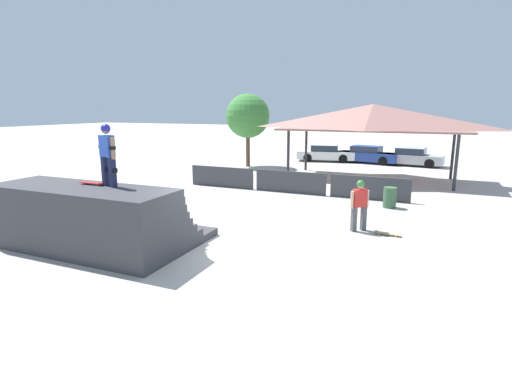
{
  "coord_description": "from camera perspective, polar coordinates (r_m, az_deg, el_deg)",
  "views": [
    {
      "loc": [
        5.11,
        -9.6,
        4.03
      ],
      "look_at": [
        -0.52,
        3.49,
        1.03
      ],
      "focal_mm": 28.0,
      "sensor_mm": 36.0,
      "label": 1
    }
  ],
  "objects": [
    {
      "name": "parked_car_silver",
      "position": [
        30.64,
        21.35,
        4.66
      ],
      "size": [
        4.34,
        2.24,
        1.27
      ],
      "rotation": [
        0.0,
        0.0,
        -0.12
      ],
      "color": "#A8AAAF",
      "rests_on": "ground"
    },
    {
      "name": "parked_car_white",
      "position": [
        31.4,
        9.91,
        5.45
      ],
      "size": [
        4.56,
        2.43,
        1.27
      ],
      "rotation": [
        0.0,
        0.0,
        0.18
      ],
      "color": "silver",
      "rests_on": "ground"
    },
    {
      "name": "bystander_walking",
      "position": [
        13.62,
        14.58,
        -1.3
      ],
      "size": [
        0.58,
        0.52,
        1.72
      ],
      "rotation": [
        0.0,
        0.0,
        3.84
      ],
      "color": "#4C4C51",
      "rests_on": "ground"
    },
    {
      "name": "skateboard_on_ground",
      "position": [
        13.64,
        18.16,
        -5.64
      ],
      "size": [
        0.86,
        0.27,
        0.09
      ],
      "rotation": [
        0.0,
        0.0,
        3.05
      ],
      "color": "silver",
      "rests_on": "ground"
    },
    {
      "name": "pavilion_shelter",
      "position": [
        23.77,
        16.31,
        10.17
      ],
      "size": [
        10.23,
        4.29,
        4.25
      ],
      "color": "#2D2D33",
      "rests_on": "ground"
    },
    {
      "name": "skateboard_on_deck",
      "position": [
        12.38,
        -22.22,
        1.22
      ],
      "size": [
        0.84,
        0.21,
        0.09
      ],
      "rotation": [
        0.0,
        0.0,
        0.01
      ],
      "color": "red",
      "rests_on": "quarter_pipe_ramp"
    },
    {
      "name": "quarter_pipe_ramp",
      "position": [
        12.65,
        -22.29,
        -3.72
      ],
      "size": [
        5.63,
        3.71,
        1.86
      ],
      "color": "#38383D",
      "rests_on": "ground"
    },
    {
      "name": "barrier_fence",
      "position": [
        19.35,
        4.92,
        1.42
      ],
      "size": [
        10.97,
        0.12,
        1.05
      ],
      "color": "#3D3D42",
      "rests_on": "ground"
    },
    {
      "name": "tree_beside_pavilion",
      "position": [
        27.9,
        -1.18,
        10.78
      ],
      "size": [
        3.01,
        3.01,
        5.01
      ],
      "color": "brown",
      "rests_on": "ground"
    },
    {
      "name": "parked_car_blue",
      "position": [
        31.08,
        15.62,
        5.13
      ],
      "size": [
        4.74,
        2.42,
        1.27
      ],
      "rotation": [
        0.0,
        0.0,
        -0.18
      ],
      "color": "navy",
      "rests_on": "ground"
    },
    {
      "name": "skater_on_deck",
      "position": [
        11.84,
        -20.47,
        5.52
      ],
      "size": [
        0.75,
        0.36,
        1.74
      ],
      "rotation": [
        0.0,
        0.0,
        -0.28
      ],
      "color": "#1E2347",
      "rests_on": "quarter_pipe_ramp"
    },
    {
      "name": "ground_plane",
      "position": [
        11.6,
        -4.51,
        -8.46
      ],
      "size": [
        160.0,
        160.0,
        0.0
      ],
      "primitive_type": "plane",
      "color": "#ADA8A0"
    },
    {
      "name": "trash_bin",
      "position": [
        17.32,
        18.56,
        -0.74
      ],
      "size": [
        0.52,
        0.52,
        0.85
      ],
      "primitive_type": "cylinder",
      "color": "#385B3D",
      "rests_on": "ground"
    }
  ]
}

